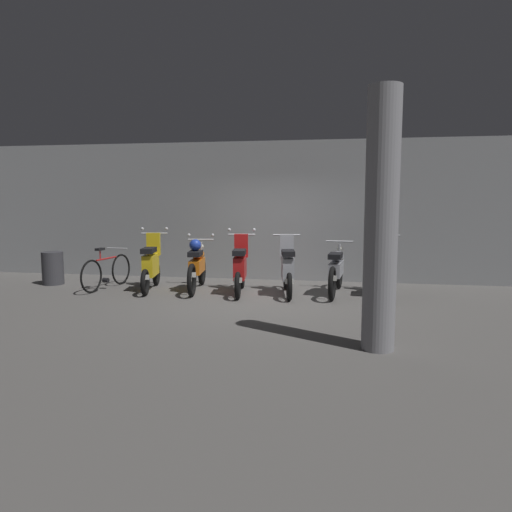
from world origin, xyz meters
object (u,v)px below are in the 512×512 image
object	(u,v)px
motorbike_slot_0	(151,265)
bicycle	(107,272)
motorbike_slot_1	(197,265)
support_pillar	(381,221)
trash_bin	(53,268)
motorbike_slot_2	(240,267)
motorbike_slot_3	(287,268)
motorbike_slot_4	(336,270)
motorbike_slot_5	(385,269)

from	to	relation	value
motorbike_slot_0	bicycle	size ratio (longest dim) A/B	0.97
motorbike_slot_0	motorbike_slot_1	bearing A→B (deg)	7.69
bicycle	support_pillar	distance (m)	6.39
trash_bin	motorbike_slot_2	bearing A→B (deg)	-3.86
motorbike_slot_3	bicycle	xyz separation A→B (m)	(-3.84, -0.02, -0.16)
motorbike_slot_2	motorbike_slot_4	size ratio (longest dim) A/B	0.86
motorbike_slot_2	motorbike_slot_3	bearing A→B (deg)	2.69
motorbike_slot_4	support_pillar	distance (m)	3.71
motorbike_slot_4	motorbike_slot_0	bearing A→B (deg)	-176.88
motorbike_slot_1	motorbike_slot_3	world-z (taller)	motorbike_slot_3
motorbike_slot_5	trash_bin	size ratio (longest dim) A/B	2.31
motorbike_slot_4	motorbike_slot_5	distance (m)	0.95
motorbike_slot_1	trash_bin	distance (m)	3.38
motorbike_slot_2	trash_bin	size ratio (longest dim) A/B	2.30
motorbike_slot_1	support_pillar	world-z (taller)	support_pillar
motorbike_slot_1	trash_bin	xyz separation A→B (m)	(-3.38, 0.13, -0.16)
motorbike_slot_0	motorbike_slot_2	bearing A→B (deg)	-0.89
motorbike_slot_2	trash_bin	xyz separation A→B (m)	(-4.32, 0.29, -0.16)
motorbike_slot_0	motorbike_slot_2	world-z (taller)	same
bicycle	trash_bin	xyz separation A→B (m)	(-1.43, 0.27, 0.00)
support_pillar	trash_bin	bearing A→B (deg)	152.26
trash_bin	motorbike_slot_0	bearing A→B (deg)	-6.17
motorbike_slot_4	support_pillar	size ratio (longest dim) A/B	0.60
motorbike_slot_3	trash_bin	distance (m)	5.28
bicycle	trash_bin	distance (m)	1.45
motorbike_slot_0	motorbike_slot_2	size ratio (longest dim) A/B	0.99
motorbike_slot_0	motorbike_slot_5	xyz separation A→B (m)	(4.76, 0.25, -0.00)
motorbike_slot_0	trash_bin	distance (m)	2.44
motorbike_slot_2	trash_bin	world-z (taller)	motorbike_slot_2
motorbike_slot_3	bicycle	world-z (taller)	motorbike_slot_3
motorbike_slot_0	motorbike_slot_4	xyz separation A→B (m)	(3.81, 0.21, -0.04)
motorbike_slot_5	trash_bin	xyz separation A→B (m)	(-7.18, 0.01, -0.16)
trash_bin	support_pillar	bearing A→B (deg)	-27.74
motorbike_slot_1	motorbike_slot_5	world-z (taller)	motorbike_slot_5
trash_bin	motorbike_slot_5	bearing A→B (deg)	-0.09
support_pillar	trash_bin	distance (m)	7.73
support_pillar	trash_bin	world-z (taller)	support_pillar
motorbike_slot_3	motorbike_slot_4	distance (m)	0.98
motorbike_slot_2	motorbike_slot_3	distance (m)	0.95
bicycle	trash_bin	bearing A→B (deg)	169.44
motorbike_slot_4	motorbike_slot_1	bearing A→B (deg)	-178.43
motorbike_slot_2	motorbike_slot_5	size ratio (longest dim) A/B	1.00
trash_bin	motorbike_slot_1	bearing A→B (deg)	-2.25
motorbike_slot_2	motorbike_slot_4	xyz separation A→B (m)	(1.91, 0.24, -0.04)
motorbike_slot_4	trash_bin	size ratio (longest dim) A/B	2.67
motorbike_slot_4	motorbike_slot_5	world-z (taller)	motorbike_slot_5
bicycle	motorbike_slot_3	bearing A→B (deg)	0.29
motorbike_slot_2	motorbike_slot_3	xyz separation A→B (m)	(0.95, 0.04, -0.00)
motorbike_slot_1	bicycle	xyz separation A→B (m)	(-1.95, -0.13, -0.17)
motorbike_slot_3	trash_bin	bearing A→B (deg)	177.32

